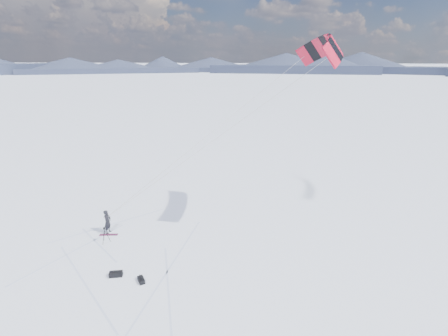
% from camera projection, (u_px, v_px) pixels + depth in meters
% --- Properties ---
extents(ground, '(1800.00, 1800.00, 0.00)m').
position_uv_depth(ground, '(110.00, 252.00, 23.38)').
color(ground, white).
extents(horizon_hills, '(704.84, 706.81, 9.76)m').
position_uv_depth(horizon_hills, '(103.00, 199.00, 22.03)').
color(horizon_hills, '#1A1E36').
rests_on(horizon_hills, ground).
extents(snow_tracks, '(14.76, 10.25, 0.01)m').
position_uv_depth(snow_tracks, '(99.00, 254.00, 23.16)').
color(snow_tracks, '#AFBCDC').
rests_on(snow_tracks, ground).
extents(snowkiter, '(0.49, 0.73, 1.95)m').
position_uv_depth(snowkiter, '(109.00, 233.00, 25.98)').
color(snowkiter, black).
rests_on(snowkiter, ground).
extents(snowboard, '(1.44, 0.57, 0.04)m').
position_uv_depth(snowboard, '(109.00, 235.00, 25.62)').
color(snowboard, maroon).
rests_on(snowboard, ground).
extents(tripod, '(0.67, 0.62, 1.27)m').
position_uv_depth(tripod, '(105.00, 233.00, 24.34)').
color(tripod, black).
rests_on(tripod, ground).
extents(gear_bag_a, '(0.90, 0.61, 0.37)m').
position_uv_depth(gear_bag_a, '(116.00, 274.00, 20.73)').
color(gear_bag_a, black).
rests_on(gear_bag_a, ground).
extents(gear_bag_b, '(0.69, 0.75, 0.32)m').
position_uv_depth(gear_bag_b, '(141.00, 280.00, 20.22)').
color(gear_bag_b, black).
rests_on(gear_bag_b, ground).
extents(power_kite, '(17.06, 6.70, 13.45)m').
position_uv_depth(power_kite, '(323.00, 50.00, 21.91)').
color(power_kite, '#B61129').
rests_on(power_kite, ground).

